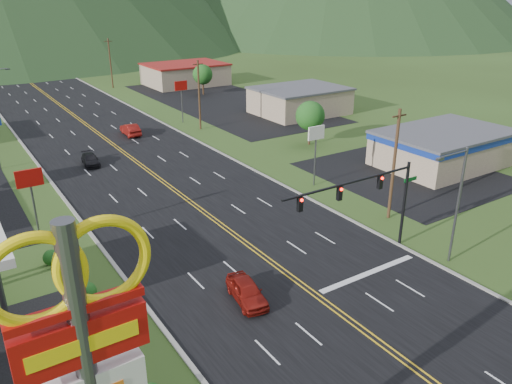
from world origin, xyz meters
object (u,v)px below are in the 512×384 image
streetlight_east (456,199)px  pylon_sign (87,372)px  traffic_signal (369,193)px  car_red_far (130,130)px  car_dark_mid (90,160)px  car_red_near (247,292)px

streetlight_east → pylon_sign: bearing=-164.2°
traffic_signal → car_red_far: bearing=93.8°
car_dark_mid → car_red_far: car_red_far is taller
streetlight_east → car_red_far: streetlight_east is taller
pylon_sign → streetlight_east: (28.18, 8.00, -4.12)m
pylon_sign → streetlight_east: 29.58m
car_dark_mid → car_red_far: bearing=55.9°
pylon_sign → streetlight_east: pylon_sign is taller
car_red_near → car_red_far: car_red_far is taller
car_dark_mid → streetlight_east: bearing=-60.2°
car_dark_mid → car_red_far: (8.50, 9.87, 0.20)m
pylon_sign → car_red_far: (20.63, 55.38, -8.49)m
traffic_signal → car_dark_mid: (-11.35, 33.51, -4.72)m
traffic_signal → streetlight_east: size_ratio=1.46×
car_red_near → car_dark_mid: 33.57m
pylon_sign → car_red_near: bearing=43.1°
traffic_signal → streetlight_east: 6.17m
car_red_near → car_dark_mid: (-0.62, 33.56, -0.12)m
streetlight_east → car_red_far: 48.17m
car_red_far → pylon_sign: bearing=72.0°
car_red_near → car_dark_mid: car_red_near is taller
pylon_sign → streetlight_east: size_ratio=1.56×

